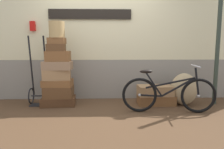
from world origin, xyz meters
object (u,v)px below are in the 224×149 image
object	(u,v)px
wicker_basket	(57,30)
burlap_sack	(184,89)
suitcase_5	(58,56)
suitcase_9	(155,90)
bicycle	(168,94)
luggage_trolley	(39,89)
suitcase_0	(59,101)
suitcase_6	(56,48)
suitcase_1	(59,92)
suitcase_8	(156,100)
suitcase_7	(57,41)
suitcase_4	(58,65)
suitcase_3	(57,75)
suitcase_2	(58,83)

from	to	relation	value
wicker_basket	burlap_sack	xyz separation A→B (m)	(2.45, -0.04, -1.15)
suitcase_5	burlap_sack	world-z (taller)	suitcase_5
suitcase_9	bicycle	distance (m)	0.51
burlap_sack	luggage_trolley	bearing A→B (deg)	176.91
suitcase_0	suitcase_5	world-z (taller)	suitcase_5
suitcase_6	wicker_basket	xyz separation A→B (m)	(0.02, 0.02, 0.33)
suitcase_1	suitcase_5	world-z (taller)	suitcase_5
suitcase_6	bicycle	bearing A→B (deg)	-15.85
luggage_trolley	burlap_sack	size ratio (longest dim) A/B	2.15
suitcase_8	burlap_sack	size ratio (longest dim) A/B	1.14
suitcase_7	suitcase_8	distance (m)	2.24
suitcase_0	suitcase_4	size ratio (longest dim) A/B	1.19
suitcase_3	suitcase_4	distance (m)	0.18
suitcase_0	suitcase_8	bearing A→B (deg)	-4.04
suitcase_4	suitcase_9	world-z (taller)	suitcase_4
suitcase_4	burlap_sack	xyz separation A→B (m)	(2.46, -0.03, -0.47)
suitcase_1	burlap_sack	world-z (taller)	burlap_sack
suitcase_4	suitcase_9	xyz separation A→B (m)	(1.89, -0.01, -0.50)
suitcase_1	luggage_trolley	distance (m)	0.43
suitcase_8	wicker_basket	xyz separation A→B (m)	(-1.92, -0.00, 1.37)
suitcase_5	suitcase_6	bearing A→B (deg)	-158.09
suitcase_1	luggage_trolley	bearing A→B (deg)	163.09
suitcase_7	bicycle	xyz separation A→B (m)	(2.01, -0.49, -0.92)
suitcase_5	luggage_trolley	world-z (taller)	luggage_trolley
suitcase_2	burlap_sack	world-z (taller)	burlap_sack
bicycle	suitcase_5	bearing A→B (deg)	165.88
suitcase_7	suitcase_5	bearing A→B (deg)	47.19
wicker_basket	burlap_sack	size ratio (longest dim) A/B	0.48
suitcase_1	suitcase_8	size ratio (longest dim) A/B	0.76
suitcase_0	bicycle	xyz separation A→B (m)	(2.02, -0.52, 0.25)
suitcase_0	suitcase_1	size ratio (longest dim) A/B	1.19
suitcase_8	suitcase_6	bearing A→B (deg)	179.63
suitcase_4	suitcase_7	bearing A→B (deg)	-69.77
burlap_sack	suitcase_7	bearing A→B (deg)	179.51
suitcase_5	suitcase_1	bearing A→B (deg)	-141.62
suitcase_8	suitcase_9	size ratio (longest dim) A/B	1.08
suitcase_6	bicycle	xyz separation A→B (m)	(2.03, -0.49, -0.80)
suitcase_3	suitcase_8	bearing A→B (deg)	-5.26
suitcase_4	suitcase_5	size ratio (longest dim) A/B	1.20
suitcase_3	suitcase_7	size ratio (longest dim) A/B	1.63
suitcase_4	luggage_trolley	distance (m)	0.64
wicker_basket	bicycle	world-z (taller)	wicker_basket
suitcase_7	wicker_basket	distance (m)	0.21
suitcase_1	suitcase_4	size ratio (longest dim) A/B	1.01
suitcase_8	bicycle	size ratio (longest dim) A/B	0.44
suitcase_0	suitcase_9	distance (m)	1.91
suitcase_3	suitcase_6	bearing A→B (deg)	-75.76
suitcase_3	suitcase_4	xyz separation A→B (m)	(0.02, -0.00, 0.18)
wicker_basket	suitcase_8	bearing A→B (deg)	0.13
suitcase_3	suitcase_5	distance (m)	0.36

